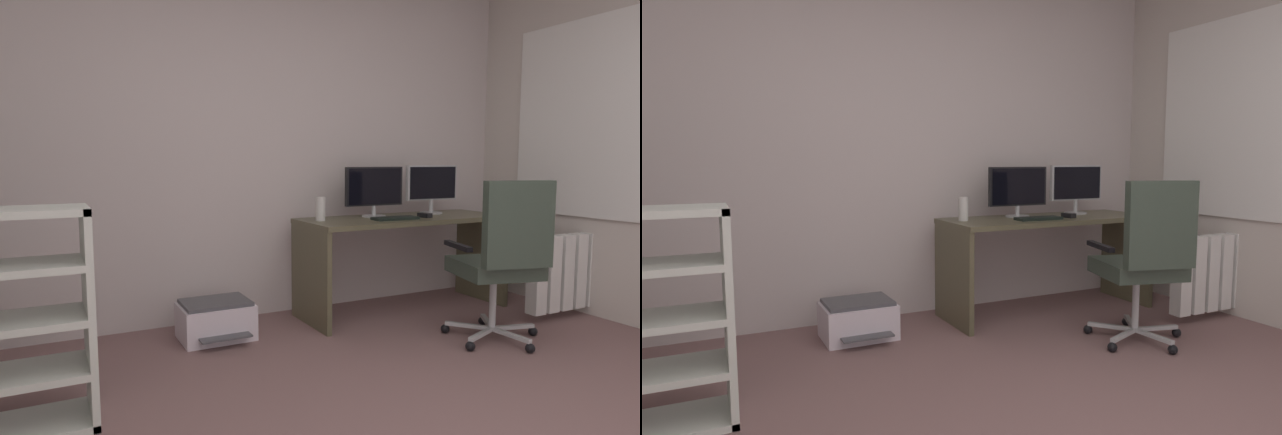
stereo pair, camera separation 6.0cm
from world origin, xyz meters
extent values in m
cube|color=beige|center=(0.00, 2.45, 1.31)|extent=(4.54, 0.10, 2.62)
cube|color=white|center=(2.27, 1.30, 1.46)|extent=(0.01, 1.26, 1.38)
cube|color=white|center=(2.26, 1.30, 1.46)|extent=(0.02, 1.34, 1.46)
cube|color=brown|center=(1.08, 1.98, 0.71)|extent=(1.62, 0.59, 0.04)
cube|color=brown|center=(0.29, 1.98, 0.35)|extent=(0.04, 0.57, 0.69)
cube|color=brown|center=(1.87, 1.98, 0.35)|extent=(0.04, 0.57, 0.69)
cylinder|color=#B2B5B7|center=(0.88, 2.09, 0.73)|extent=(0.18, 0.18, 0.01)
cylinder|color=#B2B5B7|center=(0.88, 2.09, 0.78)|extent=(0.03, 0.03, 0.09)
cube|color=black|center=(0.88, 2.09, 0.96)|extent=(0.48, 0.06, 0.29)
cube|color=black|center=(0.88, 2.07, 0.96)|extent=(0.44, 0.02, 0.27)
cylinder|color=#B2B5B7|center=(1.42, 2.09, 0.73)|extent=(0.18, 0.18, 0.01)
cylinder|color=#B2B5B7|center=(1.42, 2.09, 0.79)|extent=(0.03, 0.03, 0.11)
cube|color=#B7BABC|center=(1.42, 2.09, 0.98)|extent=(0.46, 0.06, 0.28)
cube|color=black|center=(1.42, 2.07, 0.98)|extent=(0.43, 0.03, 0.25)
cube|color=black|center=(0.91, 1.86, 0.74)|extent=(0.34, 0.14, 0.02)
cube|color=black|center=(1.20, 1.88, 0.74)|extent=(0.08, 0.11, 0.03)
cylinder|color=silver|center=(0.40, 2.04, 0.81)|extent=(0.07, 0.07, 0.17)
cube|color=#B7BABC|center=(1.35, 1.13, 0.07)|extent=(0.30, 0.11, 0.02)
sphere|color=black|center=(1.49, 1.09, 0.03)|extent=(0.06, 0.06, 0.06)
cube|color=#B7BABC|center=(1.28, 1.30, 0.07)|extent=(0.19, 0.27, 0.02)
sphere|color=black|center=(1.37, 1.42, 0.03)|extent=(0.06, 0.06, 0.06)
cube|color=#B7BABC|center=(1.11, 1.29, 0.07)|extent=(0.21, 0.25, 0.02)
sphere|color=black|center=(1.01, 1.40, 0.03)|extent=(0.06, 0.06, 0.06)
cube|color=#B7BABC|center=(1.06, 1.12, 0.07)|extent=(0.29, 0.14, 0.02)
sphere|color=black|center=(0.92, 1.06, 0.03)|extent=(0.06, 0.06, 0.06)
cube|color=#B7BABC|center=(1.21, 1.02, 0.07)|extent=(0.05, 0.30, 0.02)
sphere|color=black|center=(1.22, 0.87, 0.03)|extent=(0.06, 0.06, 0.06)
cylinder|color=#B7BABC|center=(1.20, 1.17, 0.25)|extent=(0.04, 0.04, 0.35)
cube|color=#354337|center=(1.20, 1.17, 0.47)|extent=(0.57, 0.56, 0.10)
cube|color=#354337|center=(1.14, 0.92, 0.78)|extent=(0.44, 0.18, 0.52)
cube|color=black|center=(0.96, 1.24, 0.62)|extent=(0.12, 0.32, 0.03)
cube|color=black|center=(1.45, 1.11, 0.62)|extent=(0.12, 0.32, 0.03)
cube|color=silver|center=(-1.19, 1.20, 0.48)|extent=(0.03, 0.34, 0.96)
cube|color=silver|center=(-0.38, 2.01, 0.11)|extent=(0.46, 0.35, 0.23)
cube|color=#4C4C51|center=(-0.38, 2.01, 0.24)|extent=(0.42, 0.32, 0.02)
cube|color=#4C4C51|center=(-0.38, 1.79, 0.07)|extent=(0.32, 0.10, 0.01)
cube|color=white|center=(1.75, 1.30, 0.34)|extent=(0.11, 0.10, 0.55)
cube|color=white|center=(1.89, 1.30, 0.34)|extent=(0.11, 0.10, 0.55)
cube|color=white|center=(2.03, 1.30, 0.34)|extent=(0.11, 0.10, 0.55)
cube|color=white|center=(2.17, 1.30, 0.34)|extent=(0.11, 0.10, 0.55)
cube|color=white|center=(2.31, 1.30, 0.34)|extent=(0.11, 0.10, 0.55)
cube|color=white|center=(2.45, 1.30, 0.34)|extent=(0.11, 0.10, 0.55)
cube|color=white|center=(2.59, 1.30, 0.34)|extent=(0.11, 0.10, 0.55)
camera|label=1|loc=(-1.35, -1.36, 1.16)|focal=30.52mm
camera|label=2|loc=(-1.30, -1.39, 1.16)|focal=30.52mm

